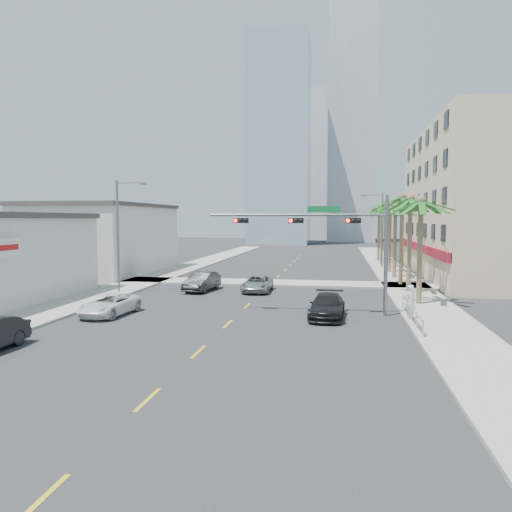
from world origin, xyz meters
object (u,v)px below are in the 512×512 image
(car_lane_right, at_px, (327,306))
(pedestrian, at_px, (410,301))
(car_lane_left, at_px, (202,281))
(car_lane_center, at_px, (257,284))
(traffic_signal_mast, at_px, (333,233))
(car_parked_far, at_px, (110,305))

(car_lane_right, relative_size, pedestrian, 2.51)
(car_lane_left, bearing_deg, car_lane_center, 9.54)
(pedestrian, bearing_deg, traffic_signal_mast, -41.94)
(car_lane_left, bearing_deg, traffic_signal_mast, -31.43)
(car_parked_far, bearing_deg, car_lane_left, 81.52)
(traffic_signal_mast, relative_size, car_lane_left, 2.34)
(traffic_signal_mast, distance_m, car_lane_left, 14.36)
(car_lane_center, relative_size, car_lane_right, 0.95)
(car_lane_right, bearing_deg, car_lane_center, 123.32)
(car_lane_left, xyz_separation_m, car_lane_right, (10.50, -9.69, -0.07))
(car_parked_far, distance_m, car_lane_right, 13.37)
(traffic_signal_mast, xyz_separation_m, car_parked_far, (-13.58, -2.61, -4.40))
(car_lane_right, bearing_deg, car_parked_far, -171.47)
(traffic_signal_mast, height_order, pedestrian, traffic_signal_mast)
(car_lane_center, xyz_separation_m, car_lane_right, (5.89, -9.92, 0.06))
(car_lane_center, relative_size, pedestrian, 2.39)
(car_parked_far, distance_m, pedestrian, 18.16)
(car_lane_left, xyz_separation_m, car_lane_center, (4.61, 0.23, -0.13))
(traffic_signal_mast, relative_size, car_lane_right, 2.25)
(traffic_signal_mast, xyz_separation_m, car_lane_center, (-6.18, 8.69, -4.41))
(traffic_signal_mast, height_order, car_parked_far, traffic_signal_mast)
(car_lane_center, bearing_deg, car_parked_far, -123.74)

